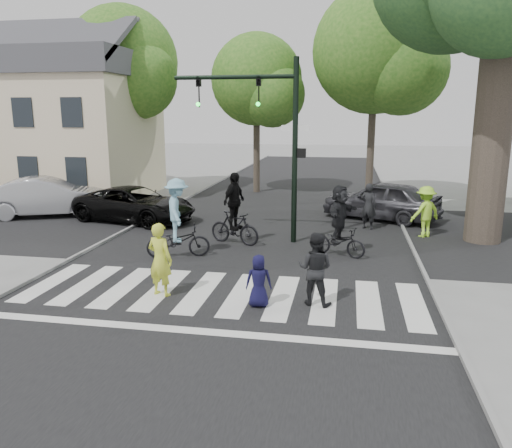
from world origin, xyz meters
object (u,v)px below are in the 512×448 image
at_px(pedestrian_adult, 315,269).
at_px(pedestrian_woman, 160,260).
at_px(cyclist_left, 178,224).
at_px(traffic_signal, 269,125).
at_px(cyclist_right, 339,225).
at_px(car_grey, 381,200).
at_px(pedestrian_child, 259,281).
at_px(car_suv, 135,204).
at_px(car_silver, 48,197).
at_px(cyclist_mid, 234,215).

bearing_deg(pedestrian_adult, pedestrian_woman, 13.75).
distance_m(pedestrian_adult, cyclist_left, 5.30).
xyz_separation_m(traffic_signal, cyclist_right, (2.37, -1.39, -2.93)).
xyz_separation_m(cyclist_right, car_grey, (1.57, 5.72, -0.17)).
height_order(pedestrian_child, car_grey, car_grey).
relative_size(pedestrian_adult, car_grey, 0.36).
bearing_deg(cyclist_right, car_suv, 156.24).
bearing_deg(car_silver, cyclist_mid, -132.19).
relative_size(pedestrian_child, car_grey, 0.26).
bearing_deg(pedestrian_child, pedestrian_woman, -15.95).
xyz_separation_m(pedestrian_adult, car_suv, (-7.71, 7.70, -0.15)).
xyz_separation_m(traffic_signal, pedestrian_adult, (1.92, -5.50, -3.06)).
height_order(cyclist_left, cyclist_right, cyclist_left).
bearing_deg(cyclist_right, pedestrian_woman, -134.29).
xyz_separation_m(traffic_signal, pedestrian_woman, (-1.72, -5.58, -3.01)).
relative_size(pedestrian_woman, cyclist_left, 0.74).
bearing_deg(cyclist_right, car_grey, 74.61).
bearing_deg(traffic_signal, car_grey, 47.65).
xyz_separation_m(traffic_signal, car_grey, (3.95, 4.33, -3.10)).
height_order(traffic_signal, cyclist_left, traffic_signal).
bearing_deg(traffic_signal, car_suv, 159.16).
relative_size(pedestrian_woman, car_grey, 0.38).
bearing_deg(pedestrian_adult, traffic_signal, -58.36).
distance_m(pedestrian_child, pedestrian_adult, 1.30).
bearing_deg(pedestrian_adult, car_silver, -21.87).
height_order(pedestrian_child, car_suv, car_suv).
xyz_separation_m(pedestrian_woman, car_silver, (-8.09, 8.08, -0.07)).
height_order(traffic_signal, car_grey, traffic_signal).
distance_m(pedestrian_child, car_silver, 13.43).
height_order(car_suv, car_silver, car_silver).
height_order(pedestrian_child, cyclist_right, cyclist_right).
distance_m(cyclist_mid, car_silver, 9.28).
xyz_separation_m(pedestrian_woman, car_grey, (5.67, 9.91, -0.09)).
relative_size(pedestrian_woman, car_suv, 0.36).
height_order(pedestrian_child, pedestrian_adult, pedestrian_adult).
bearing_deg(pedestrian_woman, car_silver, -28.27).
distance_m(cyclist_left, cyclist_right, 4.87).
bearing_deg(cyclist_left, car_grey, 46.80).
height_order(traffic_signal, car_silver, traffic_signal).
bearing_deg(car_grey, cyclist_left, -19.51).
distance_m(pedestrian_child, cyclist_mid, 5.58).
height_order(cyclist_left, car_grey, cyclist_left).
bearing_deg(car_silver, cyclist_right, -130.49).
relative_size(traffic_signal, pedestrian_adult, 3.56).
xyz_separation_m(pedestrian_child, cyclist_mid, (-1.76, 5.28, 0.38)).
height_order(cyclist_right, car_suv, cyclist_right).
xyz_separation_m(pedestrian_adult, car_silver, (-11.74, 7.99, -0.02)).
xyz_separation_m(cyclist_mid, car_suv, (-4.73, 2.79, -0.29)).
distance_m(traffic_signal, cyclist_mid, 3.16).
bearing_deg(traffic_signal, cyclist_left, -134.66).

